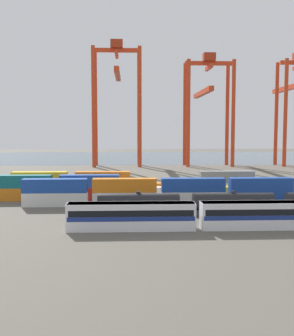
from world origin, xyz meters
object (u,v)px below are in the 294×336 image
freight_tank_row (280,204)px  shipping_container_6 (260,198)px  shipping_container_2 (125,199)px  gantry_crane_west (117,90)px  gantry_crane_central (207,99)px  passenger_train (198,214)px  shipping_container_18 (103,189)px  shipping_container_4 (193,198)px  shipping_container_10 (90,194)px  shipping_container_8 (22,194)px

freight_tank_row → shipping_container_6: size_ratio=5.04×
shipping_container_2 → shipping_container_6: 26.21m
gantry_crane_west → gantry_crane_central: 37.19m
passenger_train → gantry_crane_central: (22.51, 113.25, 25.14)m
passenger_train → shipping_container_18: bearing=115.2°
shipping_container_4 → shipping_container_18: size_ratio=1.00×
shipping_container_4 → shipping_container_6: (13.10, 0.00, 0.00)m
shipping_container_18 → gantry_crane_west: size_ratio=0.24×
passenger_train → gantry_crane_central: bearing=78.8°
freight_tank_row → gantry_crane_central: bearing=86.1°
shipping_container_4 → gantry_crane_west: bearing=100.3°
shipping_container_2 → shipping_container_18: same height
shipping_container_6 → shipping_container_10: size_ratio=1.00×
shipping_container_8 → passenger_train: bearing=-39.8°
freight_tank_row → shipping_container_2: (-26.14, 10.41, -0.67)m
freight_tank_row → gantry_crane_central: size_ratio=1.35×
passenger_train → shipping_container_6: (15.46, 19.57, -0.84)m
shipping_container_18 → gantry_crane_west: gantry_crane_west is taller
shipping_container_10 → gantry_crane_west: 90.85m
gantry_crane_west → freight_tank_row: bearing=-73.8°
passenger_train → shipping_container_2: 22.34m
passenger_train → shipping_container_4: bearing=83.1°
freight_tank_row → gantry_crane_central: gantry_crane_central is taller
shipping_container_10 → gantry_crane_west: gantry_crane_west is taller
shipping_container_6 → shipping_container_18: 34.04m
shipping_container_10 → shipping_container_18: (2.35, 6.89, 0.00)m
freight_tank_row → shipping_container_2: freight_tank_row is taller
shipping_container_18 → gantry_crane_west: (1.15, 79.02, 29.33)m
shipping_container_8 → gantry_crane_central: (54.29, 86.79, 25.99)m
shipping_container_6 → shipping_container_8: 47.75m
shipping_container_6 → shipping_container_10: bearing=168.4°
shipping_container_6 → gantry_crane_west: size_ratio=0.24×
freight_tank_row → shipping_container_4: 16.70m
shipping_container_2 → gantry_crane_central: size_ratio=0.27×
shipping_container_10 → shipping_container_18: size_ratio=1.00×
passenger_train → shipping_container_2: bearing=118.8°
passenger_train → freight_tank_row: 17.91m
passenger_train → freight_tank_row: size_ratio=0.62×
passenger_train → gantry_crane_west: 116.83m
passenger_train → shipping_container_18: 36.85m
shipping_container_8 → shipping_container_10: bearing=0.0°
shipping_container_2 → passenger_train: bearing=-61.2°
shipping_container_18 → shipping_container_2: bearing=-70.3°
shipping_container_8 → gantry_crane_west: (17.27, 85.91, 29.33)m
shipping_container_10 → passenger_train: bearing=-55.8°
shipping_container_10 → shipping_container_18: 7.28m
passenger_train → shipping_container_18: (-15.67, 33.35, -0.84)m
shipping_container_6 → gantry_crane_central: (7.04, 93.68, 25.99)m
passenger_train → shipping_container_4: (2.36, 19.57, -0.84)m
shipping_container_2 → shipping_container_6: (26.21, 0.00, 0.00)m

